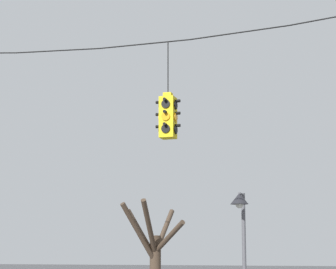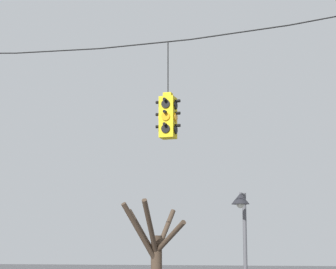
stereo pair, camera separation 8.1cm
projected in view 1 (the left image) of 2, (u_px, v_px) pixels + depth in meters
name	position (u px, v px, depth m)	size (l,w,h in m)	color
span_wire	(144.00, 36.00, 15.46)	(15.88, 0.03, 0.63)	black
traffic_light_near_left_pole	(168.00, 117.00, 14.93)	(0.58, 0.58, 2.28)	yellow
street_lamp	(241.00, 219.00, 19.76)	(0.55, 0.94, 4.04)	#515156
bare_tree	(154.00, 261.00, 20.31)	(2.09, 2.63, 3.81)	#423326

